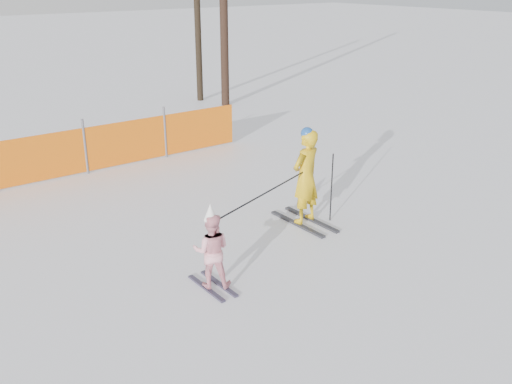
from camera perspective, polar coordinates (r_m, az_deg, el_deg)
ground at (r=9.02m, az=1.93°, el=-6.85°), size 120.00×120.00×0.00m
adult at (r=10.03m, az=4.99°, el=1.55°), size 0.68×1.38×1.78m
child at (r=8.05m, az=-4.47°, el=-5.81°), size 0.68×0.89×1.29m
ski_poles at (r=9.35m, az=3.32°, el=0.04°), size 2.90×0.83×1.27m
tree_trunks at (r=19.62m, az=-4.17°, el=17.95°), size 0.50×1.45×6.88m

